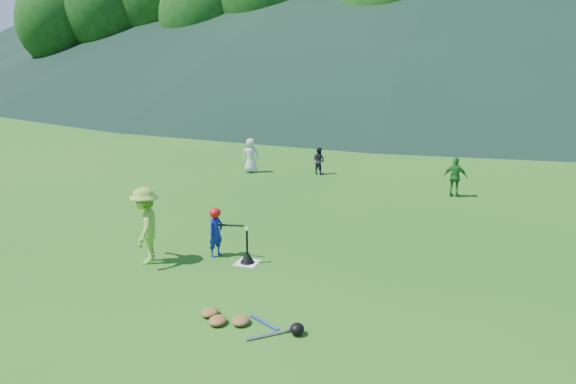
# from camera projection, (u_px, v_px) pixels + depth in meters

# --- Properties ---
(ground) EXTENTS (120.00, 120.00, 0.00)m
(ground) POSITION_uv_depth(u_px,v_px,m) (247.00, 263.00, 11.45)
(ground) COLOR #165A14
(ground) RESTS_ON ground
(home_plate) EXTENTS (0.45, 0.45, 0.02)m
(home_plate) POSITION_uv_depth(u_px,v_px,m) (247.00, 263.00, 11.45)
(home_plate) COLOR silver
(home_plate) RESTS_ON ground
(baseball) EXTENTS (0.08, 0.08, 0.08)m
(baseball) POSITION_uv_depth(u_px,v_px,m) (247.00, 229.00, 11.27)
(baseball) COLOR white
(baseball) RESTS_ON batting_tee
(batter_child) EXTENTS (0.35, 0.43, 1.03)m
(batter_child) POSITION_uv_depth(u_px,v_px,m) (216.00, 233.00, 11.74)
(batter_child) COLOR navy
(batter_child) RESTS_ON ground
(adult_coach) EXTENTS (0.95, 1.17, 1.58)m
(adult_coach) POSITION_uv_depth(u_px,v_px,m) (146.00, 226.00, 11.32)
(adult_coach) COLOR #7AB936
(adult_coach) RESTS_ON ground
(fielder_a) EXTENTS (0.70, 0.62, 1.21)m
(fielder_a) POSITION_uv_depth(u_px,v_px,m) (251.00, 155.00, 19.67)
(fielder_a) COLOR silver
(fielder_a) RESTS_ON ground
(fielder_b) EXTENTS (0.56, 0.50, 0.95)m
(fielder_b) POSITION_uv_depth(u_px,v_px,m) (319.00, 161.00, 19.45)
(fielder_b) COLOR black
(fielder_b) RESTS_ON ground
(fielder_c) EXTENTS (0.71, 0.34, 1.18)m
(fielder_c) POSITION_uv_depth(u_px,v_px,m) (455.00, 177.00, 16.45)
(fielder_c) COLOR #206C22
(fielder_c) RESTS_ON ground
(batting_tee) EXTENTS (0.30, 0.30, 0.68)m
(batting_tee) POSITION_uv_depth(u_px,v_px,m) (247.00, 257.00, 11.42)
(batting_tee) COLOR black
(batting_tee) RESTS_ON home_plate
(batter_gear) EXTENTS (0.73, 0.26, 0.39)m
(batter_gear) POSITION_uv_depth(u_px,v_px,m) (216.00, 214.00, 11.63)
(batter_gear) COLOR red
(batter_gear) RESTS_ON ground
(equipment_pile) EXTENTS (1.80, 0.80, 0.19)m
(equipment_pile) POSITION_uv_depth(u_px,v_px,m) (241.00, 321.00, 8.90)
(equipment_pile) COLOR olive
(equipment_pile) RESTS_ON ground
(outfield_fence) EXTENTS (70.07, 0.08, 1.33)m
(outfield_fence) POSITION_uv_depth(u_px,v_px,m) (417.00, 104.00, 36.85)
(outfield_fence) COLOR gray
(outfield_fence) RESTS_ON ground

